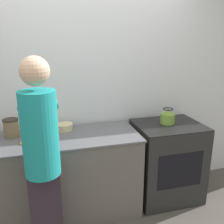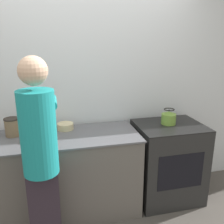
{
  "view_description": "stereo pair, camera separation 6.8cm",
  "coord_description": "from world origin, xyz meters",
  "px_view_note": "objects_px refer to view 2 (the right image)",
  "views": [
    {
      "loc": [
        -0.43,
        -2.08,
        1.85
      ],
      "look_at": [
        0.2,
        0.22,
        1.14
      ],
      "focal_mm": 40.0,
      "sensor_mm": 36.0,
      "label": 1
    },
    {
      "loc": [
        -0.37,
        -2.1,
        1.85
      ],
      "look_at": [
        0.2,
        0.22,
        1.14
      ],
      "focal_mm": 40.0,
      "sensor_mm": 36.0,
      "label": 2
    }
  ],
  "objects_px": {
    "kettle": "(169,118)",
    "knife": "(38,137)",
    "oven": "(168,162)",
    "canister_jar": "(12,127)",
    "person": "(40,154)",
    "cutting_board": "(39,138)"
  },
  "relations": [
    {
      "from": "cutting_board",
      "to": "knife",
      "type": "relative_size",
      "value": 1.72
    },
    {
      "from": "oven",
      "to": "person",
      "type": "distance_m",
      "value": 1.56
    },
    {
      "from": "oven",
      "to": "person",
      "type": "relative_size",
      "value": 0.53
    },
    {
      "from": "kettle",
      "to": "canister_jar",
      "type": "height_order",
      "value": "kettle"
    },
    {
      "from": "oven",
      "to": "kettle",
      "type": "relative_size",
      "value": 5.22
    },
    {
      "from": "oven",
      "to": "kettle",
      "type": "distance_m",
      "value": 0.53
    },
    {
      "from": "oven",
      "to": "cutting_board",
      "type": "height_order",
      "value": "oven"
    },
    {
      "from": "knife",
      "to": "oven",
      "type": "bearing_deg",
      "value": 14.72
    },
    {
      "from": "oven",
      "to": "knife",
      "type": "bearing_deg",
      "value": -179.53
    },
    {
      "from": "kettle",
      "to": "canister_jar",
      "type": "xyz_separation_m",
      "value": [
        -1.67,
        0.11,
        -0.01
      ]
    },
    {
      "from": "knife",
      "to": "canister_jar",
      "type": "relative_size",
      "value": 1.03
    },
    {
      "from": "oven",
      "to": "knife",
      "type": "height_order",
      "value": "oven"
    },
    {
      "from": "oven",
      "to": "kettle",
      "type": "bearing_deg",
      "value": 103.96
    },
    {
      "from": "cutting_board",
      "to": "kettle",
      "type": "distance_m",
      "value": 1.41
    },
    {
      "from": "kettle",
      "to": "person",
      "type": "bearing_deg",
      "value": -158.32
    },
    {
      "from": "knife",
      "to": "person",
      "type": "bearing_deg",
      "value": -71.12
    },
    {
      "from": "oven",
      "to": "canister_jar",
      "type": "distance_m",
      "value": 1.76
    },
    {
      "from": "cutting_board",
      "to": "canister_jar",
      "type": "xyz_separation_m",
      "value": [
        -0.26,
        0.16,
        0.09
      ]
    },
    {
      "from": "person",
      "to": "kettle",
      "type": "distance_m",
      "value": 1.48
    },
    {
      "from": "oven",
      "to": "person",
      "type": "xyz_separation_m",
      "value": [
        -1.39,
        -0.52,
        0.51
      ]
    },
    {
      "from": "kettle",
      "to": "knife",
      "type": "bearing_deg",
      "value": -178.21
    },
    {
      "from": "cutting_board",
      "to": "kettle",
      "type": "bearing_deg",
      "value": 1.71
    }
  ]
}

